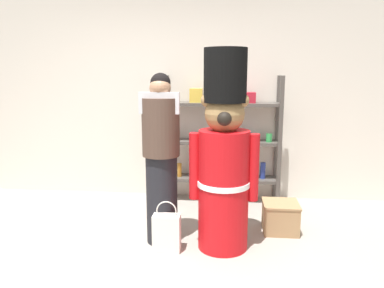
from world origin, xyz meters
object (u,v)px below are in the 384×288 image
Objects in this scene: teddy_bear_guard at (224,160)px; display_crate at (280,217)px; person_shopper at (161,158)px; merchandise_shelf at (221,139)px; shopping_bag at (167,232)px.

teddy_bear_guard is 1.02m from display_crate.
person_shopper is 4.48× the size of display_crate.
shopping_bag is (-0.47, -1.49, -0.64)m from merchandise_shelf.
person_shopper reaches higher than shopping_bag.
shopping_bag is 1.25m from display_crate.
merchandise_shelf is at bearing 124.86° from display_crate.
teddy_bear_guard is 0.87m from shopping_bag.
merchandise_shelf is 1.69m from shopping_bag.
teddy_bear_guard is at bearing -7.09° from person_shopper.
teddy_bear_guard is 1.13× the size of person_shopper.
teddy_bear_guard reaches higher than display_crate.
teddy_bear_guard is 5.06× the size of display_crate.
merchandise_shelf is 1.40m from person_shopper.
person_shopper reaches higher than display_crate.
merchandise_shelf is 3.30× the size of shopping_bag.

